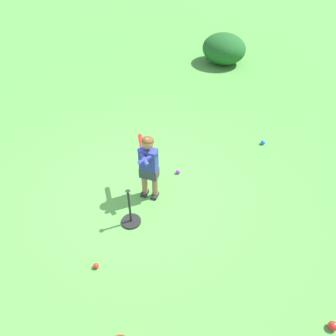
% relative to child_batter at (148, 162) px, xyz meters
% --- Properties ---
extents(ground_plane, '(40.00, 40.00, 0.00)m').
position_rel_child_batter_xyz_m(ground_plane, '(-0.03, -0.21, -0.65)').
color(ground_plane, '#519942').
extents(child_batter, '(0.63, 0.35, 1.08)m').
position_rel_child_batter_xyz_m(child_batter, '(0.00, 0.00, 0.00)').
color(child_batter, '#232328').
rests_on(child_batter, ground).
extents(play_ball_near_batter, '(0.08, 0.08, 0.08)m').
position_rel_child_batter_xyz_m(play_ball_near_batter, '(-0.46, 2.43, -0.61)').
color(play_ball_near_batter, blue).
rests_on(play_ball_near_batter, ground).
extents(play_ball_behind_batter, '(0.08, 0.08, 0.08)m').
position_rel_child_batter_xyz_m(play_ball_behind_batter, '(-0.29, 0.61, -0.61)').
color(play_ball_behind_batter, purple).
rests_on(play_ball_behind_batter, ground).
extents(play_ball_by_bucket, '(0.07, 0.07, 0.07)m').
position_rel_child_batter_xyz_m(play_ball_by_bucket, '(0.97, -1.06, -0.61)').
color(play_ball_by_bucket, red).
rests_on(play_ball_by_bucket, ground).
extents(play_ball_far_right, '(0.10, 0.10, 0.10)m').
position_rel_child_batter_xyz_m(play_ball_far_right, '(2.65, 1.14, -0.60)').
color(play_ball_far_right, red).
rests_on(play_ball_far_right, ground).
extents(batting_tee, '(0.28, 0.28, 0.62)m').
position_rel_child_batter_xyz_m(batting_tee, '(0.43, -0.43, -0.55)').
color(batting_tee, black).
rests_on(batting_tee, ground).
extents(shrub_left_background, '(1.27, 1.15, 0.79)m').
position_rel_child_batter_xyz_m(shrub_left_background, '(-4.20, 3.68, -0.26)').
color(shrub_left_background, '#1E5B23').
rests_on(shrub_left_background, ground).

